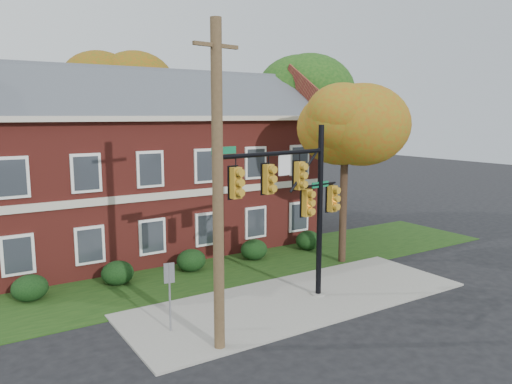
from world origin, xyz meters
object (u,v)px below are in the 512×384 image
tree_right_rear (303,102)px  apartment_building (148,158)px  hedge_center (191,260)px  hedge_far_left (30,288)px  utility_pole (218,189)px  tree_far_rear (123,92)px  sign_post (170,286)px  hedge_far_right (308,240)px  hedge_right (254,250)px  traffic_signal (298,195)px  hedge_left (118,273)px  tree_near_right (351,128)px

tree_right_rear → apartment_building: bearing=-175.7°
hedge_center → hedge_far_left: bearing=180.0°
tree_right_rear → hedge_center: bearing=-151.6°
apartment_building → utility_pole: 13.23m
hedge_center → tree_right_rear: tree_right_rear is taller
apartment_building → hedge_far_left: apartment_building is taller
tree_far_rear → sign_post: tree_far_rear is taller
hedge_far_right → sign_post: bearing=-151.3°
apartment_building → tree_far_rear: size_ratio=1.63×
hedge_right → traffic_signal: size_ratio=0.20×
apartment_building → hedge_left: apartment_building is taller
tree_far_rear → tree_near_right: bearing=-69.7°
hedge_center → utility_pole: size_ratio=0.14×
tree_near_right → traffic_signal: (-5.59, -3.18, -2.38)m
hedge_right → tree_near_right: size_ratio=0.16×
tree_right_rear → traffic_signal: 15.99m
hedge_center → hedge_left: bearing=180.0°
traffic_signal → hedge_far_left: bearing=136.5°
apartment_building → utility_pole: (-2.69, -12.95, 0.10)m
tree_near_right → tree_far_rear: tree_far_rear is taller
hedge_far_right → sign_post: size_ratio=0.57×
apartment_building → hedge_far_right: size_ratio=13.43×
tree_near_right → tree_far_rear: bearing=110.3°
apartment_building → tree_far_rear: bearing=80.3°
traffic_signal → hedge_far_right: bearing=39.6°
hedge_right → tree_near_right: (3.72, -2.83, 6.14)m
utility_pole → sign_post: bearing=104.2°
hedge_far_left → hedge_center: bearing=0.0°
hedge_left → traffic_signal: traffic_signal is taller
hedge_left → utility_pole: utility_pole is taller
tree_right_rear → hedge_far_left: bearing=-161.5°
hedge_far_left → tree_right_rear: tree_right_rear is taller
hedge_far_left → hedge_far_right: size_ratio=1.00×
traffic_signal → tree_near_right: bearing=21.0°
tree_right_rear → tree_far_rear: tree_far_rear is taller
sign_post → hedge_left: bearing=101.8°
hedge_right → tree_right_rear: size_ratio=0.13×
hedge_left → utility_pole: 8.99m
hedge_left → hedge_far_right: same height
apartment_building → tree_right_rear: size_ratio=1.77×
hedge_far_right → sign_post: (-10.50, -5.75, 1.13)m
hedge_right → tree_far_rear: 15.66m
hedge_right → hedge_far_right: (3.50, 0.00, 0.00)m
hedge_far_right → tree_far_rear: tree_far_rear is taller
hedge_left → hedge_right: bearing=0.0°
traffic_signal → sign_post: (-5.13, 0.27, -2.63)m
apartment_building → traffic_signal: apartment_building is taller
tree_right_rear → utility_pole: 19.90m
hedge_left → utility_pole: size_ratio=0.14×
hedge_left → hedge_center: 3.50m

